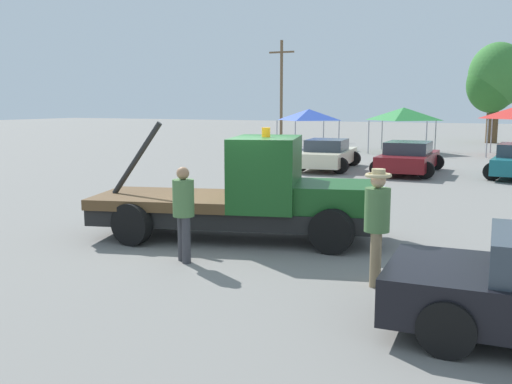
{
  "coord_description": "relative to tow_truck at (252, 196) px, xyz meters",
  "views": [
    {
      "loc": [
        5.66,
        -10.66,
        2.89
      ],
      "look_at": [
        0.5,
        0.0,
        1.05
      ],
      "focal_mm": 40.0,
      "sensor_mm": 36.0,
      "label": 1
    }
  ],
  "objects": [
    {
      "name": "person_near_truck",
      "position": [
        3.17,
        -1.96,
        0.17
      ],
      "size": [
        0.42,
        0.42,
        1.88
      ],
      "rotation": [
        0.0,
        0.0,
        0.16
      ],
      "color": "#847051",
      "rests_on": "ground"
    },
    {
      "name": "canopy_tent_green",
      "position": [
        -1.67,
        23.69,
        1.35
      ],
      "size": [
        3.35,
        3.35,
        2.67
      ],
      "color": "#9E9EA3",
      "rests_on": "ground"
    },
    {
      "name": "canopy_tent_blue",
      "position": [
        -7.83,
        24.19,
        1.25
      ],
      "size": [
        3.19,
        3.19,
        2.55
      ],
      "color": "#9E9EA3",
      "rests_on": "ground"
    },
    {
      "name": "parked_car_maroon",
      "position": [
        0.7,
        13.36,
        -0.29
      ],
      "size": [
        2.61,
        4.87,
        1.34
      ],
      "rotation": [
        0.0,
        0.0,
        1.6
      ],
      "color": "maroon",
      "rests_on": "ground"
    },
    {
      "name": "ground_plane",
      "position": [
        -0.37,
        -0.11,
        -0.94
      ],
      "size": [
        160.0,
        160.0,
        0.0
      ],
      "primitive_type": "plane",
      "color": "gray"
    },
    {
      "name": "tree_left",
      "position": [
        2.36,
        34.87,
        3.32
      ],
      "size": [
        3.56,
        3.56,
        6.35
      ],
      "color": "brown",
      "rests_on": "ground"
    },
    {
      "name": "traffic_cone",
      "position": [
        -1.41,
        2.61,
        -0.68
      ],
      "size": [
        0.4,
        0.4,
        0.55
      ],
      "color": "black",
      "rests_on": "ground"
    },
    {
      "name": "person_at_hood",
      "position": [
        -0.34,
        -2.15,
        0.08
      ],
      "size": [
        0.39,
        0.39,
        1.76
      ],
      "rotation": [
        0.0,
        0.0,
        0.94
      ],
      "color": "#38383D",
      "rests_on": "ground"
    },
    {
      "name": "utility_pole",
      "position": [
        -13.76,
        33.43,
        3.35
      ],
      "size": [
        2.2,
        0.24,
        8.05
      ],
      "color": "brown",
      "rests_on": "ground"
    },
    {
      "name": "parked_car_cream",
      "position": [
        -2.87,
        13.42,
        -0.29
      ],
      "size": [
        2.79,
        4.99,
        1.34
      ],
      "rotation": [
        0.0,
        0.0,
        1.69
      ],
      "color": "beige",
      "rests_on": "ground"
    },
    {
      "name": "tow_truck",
      "position": [
        0.0,
        0.0,
        0.0
      ],
      "size": [
        6.47,
        3.56,
        2.51
      ],
      "rotation": [
        0.0,
        0.0,
        0.28
      ],
      "color": "black",
      "rests_on": "ground"
    },
    {
      "name": "tree_center",
      "position": [
        2.71,
        35.01,
        3.96
      ],
      "size": [
        4.09,
        4.09,
        7.31
      ],
      "color": "brown",
      "rests_on": "ground"
    }
  ]
}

